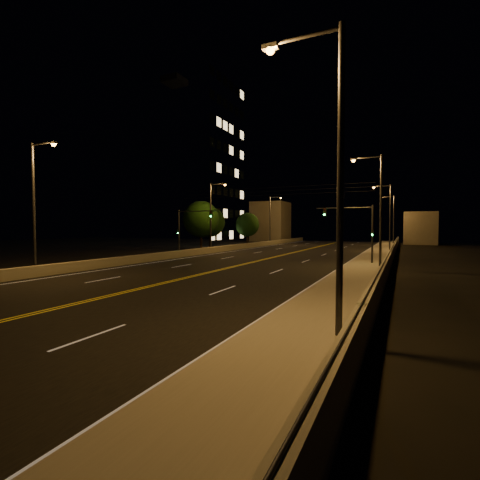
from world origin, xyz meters
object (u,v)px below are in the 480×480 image
at_px(streetlight_0, 331,163).
at_px(building_tower, 175,165).
at_px(streetlight_2, 388,213).
at_px(tree_0, 201,219).
at_px(streetlight_4, 36,200).
at_px(tree_2, 247,225).
at_px(streetlight_3, 392,217).
at_px(traffic_signal_left, 187,227).
at_px(tree_1, 210,222).
at_px(traffic_signal_right, 360,227).
at_px(streetlight_6, 271,217).
at_px(streetlight_1, 377,204).
at_px(streetlight_5, 212,213).

xyz_separation_m(streetlight_0, building_tower, (-39.71, 47.38, 10.55)).
relative_size(streetlight_2, tree_0, 1.27).
height_order(streetlight_4, tree_2, streetlight_4).
xyz_separation_m(streetlight_3, streetlight_4, (-21.46, -55.88, 0.00)).
xyz_separation_m(traffic_signal_left, tree_1, (-7.47, 18.09, 0.81)).
xyz_separation_m(building_tower, tree_0, (14.02, -12.96, -11.29)).
bearing_deg(tree_1, building_tower, 150.49).
relative_size(building_tower, tree_1, 4.81).
bearing_deg(tree_0, building_tower, 137.24).
bearing_deg(traffic_signal_right, tree_1, 145.30).
relative_size(streetlight_2, streetlight_6, 1.00).
xyz_separation_m(streetlight_3, tree_1, (-27.73, -20.83, -1.09)).
relative_size(streetlight_0, streetlight_3, 1.00).
relative_size(traffic_signal_left, tree_0, 0.74).
bearing_deg(streetlight_1, streetlight_6, 122.65).
bearing_deg(building_tower, streetlight_3, 19.48).
height_order(streetlight_6, tree_1, streetlight_6).
xyz_separation_m(streetlight_2, traffic_signal_right, (-1.60, -19.78, -1.91)).
xyz_separation_m(traffic_signal_right, tree_0, (-24.09, 11.90, 1.17)).
xyz_separation_m(streetlight_0, traffic_signal_right, (-1.60, 22.51, -1.91)).
relative_size(streetlight_3, traffic_signal_left, 1.72).
relative_size(streetlight_1, traffic_signal_left, 1.72).
xyz_separation_m(building_tower, tree_1, (11.98, -6.78, -11.64)).
height_order(streetlight_4, streetlight_5, same).
bearing_deg(streetlight_0, streetlight_6, 111.80).
distance_m(streetlight_3, tree_1, 34.70).
bearing_deg(tree_1, tree_0, -71.74).
height_order(streetlight_1, streetlight_4, same).
height_order(streetlight_2, building_tower, building_tower).
height_order(streetlight_2, streetlight_6, same).
bearing_deg(tree_2, streetlight_0, -63.51).
bearing_deg(streetlight_3, tree_0, -133.56).
xyz_separation_m(streetlight_1, building_tower, (-39.71, 27.21, 10.55)).
bearing_deg(streetlight_4, streetlight_5, 90.00).
bearing_deg(streetlight_4, streetlight_2, 59.72).
relative_size(streetlight_1, tree_1, 1.37).
xyz_separation_m(traffic_signal_left, building_tower, (-19.45, 24.87, 12.46)).
xyz_separation_m(streetlight_4, streetlight_5, (0.00, 24.93, 0.00)).
xyz_separation_m(streetlight_3, tree_0, (-25.69, -27.01, -0.74)).
height_order(streetlight_1, streetlight_3, same).
xyz_separation_m(tree_0, tree_1, (-2.04, 6.19, -0.36)).
distance_m(streetlight_2, streetlight_5, 24.50).
height_order(streetlight_6, tree_0, streetlight_6).
height_order(streetlight_1, traffic_signal_left, streetlight_1).
relative_size(traffic_signal_right, tree_1, 0.80).
bearing_deg(streetlight_2, streetlight_5, -151.15).
bearing_deg(streetlight_6, streetlight_1, -57.35).
distance_m(streetlight_4, traffic_signal_right, 26.19).
distance_m(streetlight_0, tree_0, 42.95).
xyz_separation_m(streetlight_2, streetlight_3, (0.00, 19.14, 0.00)).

